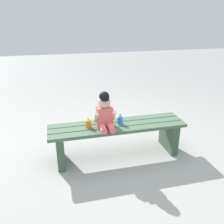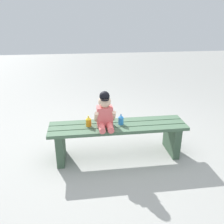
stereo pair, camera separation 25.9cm
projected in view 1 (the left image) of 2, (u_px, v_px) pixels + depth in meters
name	position (u px, v px, depth m)	size (l,w,h in m)	color
ground_plane	(117.00, 155.00, 2.88)	(16.00, 16.00, 0.00)	#999993
park_bench	(117.00, 134.00, 2.77)	(1.55, 0.37, 0.40)	#47664C
child_figure	(105.00, 112.00, 2.60)	(0.23, 0.27, 0.40)	#E56666
sippy_cup_left	(88.00, 122.00, 2.64)	(0.06, 0.06, 0.12)	orange
sippy_cup_right	(120.00, 119.00, 2.72)	(0.06, 0.06, 0.12)	#338CE5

